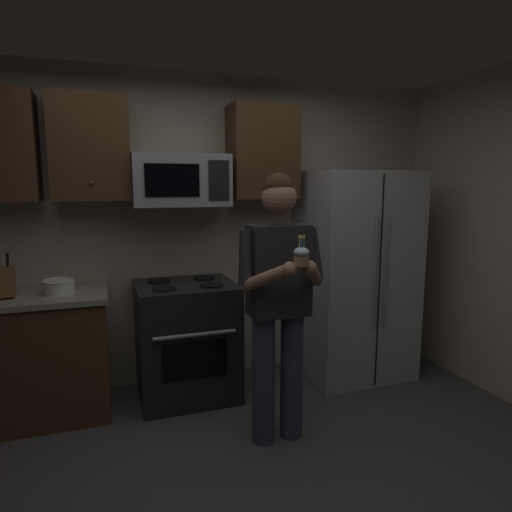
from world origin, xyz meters
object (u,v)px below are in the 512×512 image
Objects in this scene: microwave at (180,180)px; bowl_large_white at (59,286)px; cupcake at (301,256)px; oven_range at (187,340)px; refrigerator at (355,275)px; person at (279,294)px; knife_block at (1,282)px.

microwave is 3.40× the size of bowl_large_white.
cupcake is at bearing -40.09° from bowl_large_white.
refrigerator is (1.50, -0.04, 0.44)m from oven_range.
bowl_large_white is at bearing 149.04° from person.
knife_block reaches higher than bowl_large_white.
bowl_large_white is at bearing 1.21° from knife_block.
person is 10.13× the size of cupcake.
microwave reaches higher than oven_range.
microwave is at bearing 89.98° from oven_range.
cupcake is (1.72, -1.14, 0.26)m from knife_block.
cupcake is at bearing -70.59° from microwave.
microwave is 1.18m from bowl_large_white.
oven_range is 1.39m from knife_block.
oven_range is at bearing 111.23° from cupcake.
person reaches higher than knife_block.
refrigerator is at bearing -6.03° from microwave.
knife_block is at bearing -178.79° from bowl_large_white.
microwave is at bearing 109.41° from cupcake.
oven_range is at bearing 1.32° from knife_block.
refrigerator reaches higher than cupcake.
knife_block is at bearing 146.54° from cupcake.
cupcake is (-0.00, -0.33, 0.30)m from person.
cupcake reaches higher than knife_block.
oven_range is at bearing 1.37° from bowl_large_white.
cupcake is at bearing -90.00° from person.
cupcake is (0.45, -1.29, -0.43)m from microwave.
oven_range is at bearing -90.02° from microwave.
oven_range is at bearing 178.50° from refrigerator.
bowl_large_white is 1.81m from cupcake.
oven_range is 1.26m from microwave.
microwave is 1.72m from refrigerator.
bowl_large_white is at bearing -171.16° from microwave.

